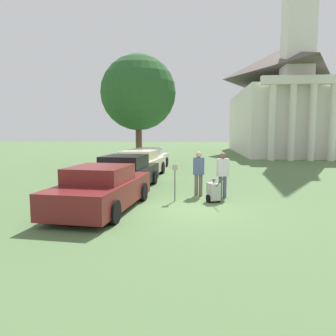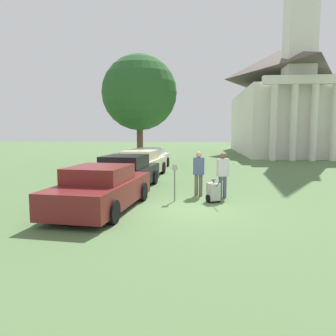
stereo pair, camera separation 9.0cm
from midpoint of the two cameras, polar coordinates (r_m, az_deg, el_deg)
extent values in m
plane|color=#517042|center=(10.74, 2.59, -7.14)|extent=(120.00, 120.00, 0.00)
cube|color=maroon|center=(10.78, -11.60, -4.18)|extent=(2.47, 5.02, 0.75)
cube|color=maroon|center=(10.50, -12.08, -1.03)|extent=(1.93, 2.21, 0.49)
cylinder|color=black|center=(12.54, -12.99, -3.74)|extent=(0.25, 0.68, 0.67)
cylinder|color=black|center=(11.91, -4.55, -4.15)|extent=(0.25, 0.68, 0.67)
cylinder|color=black|center=(9.94, -20.02, -6.71)|extent=(0.25, 0.68, 0.67)
cylinder|color=black|center=(9.12, -9.60, -7.57)|extent=(0.25, 0.68, 0.67)
cube|color=black|center=(14.31, -7.53, -1.45)|extent=(2.39, 4.95, 0.75)
cube|color=black|center=(14.06, -7.81, 1.06)|extent=(1.86, 2.17, 0.55)
cylinder|color=black|center=(16.03, -8.96, -1.42)|extent=(0.25, 0.67, 0.66)
cylinder|color=black|center=(15.51, -2.58, -1.62)|extent=(0.25, 0.67, 0.66)
cylinder|color=black|center=(13.32, -13.27, -3.16)|extent=(0.25, 0.67, 0.66)
cylinder|color=black|center=(12.69, -5.69, -3.50)|extent=(0.25, 0.67, 0.66)
cube|color=beige|center=(17.93, -5.08, 0.28)|extent=(2.45, 5.16, 0.77)
cube|color=beige|center=(17.68, -5.28, 2.25)|extent=(1.90, 2.26, 0.49)
cylinder|color=black|center=(19.69, -6.45, 0.17)|extent=(0.26, 0.71, 0.70)
cylinder|color=black|center=(19.22, -1.13, 0.05)|extent=(0.26, 0.71, 0.70)
cylinder|color=black|center=(16.79, -9.58, -1.00)|extent=(0.26, 0.71, 0.70)
cylinder|color=black|center=(16.24, -3.40, -1.18)|extent=(0.26, 0.71, 0.70)
cube|color=silver|center=(21.53, -3.47, 1.29)|extent=(2.30, 4.98, 0.73)
cube|color=silver|center=(21.30, -3.61, 2.85)|extent=(1.77, 2.18, 0.47)
cylinder|color=black|center=(23.21, -4.63, 1.13)|extent=(0.25, 0.68, 0.67)
cylinder|color=black|center=(22.81, -0.43, 1.06)|extent=(0.25, 0.68, 0.67)
cylinder|color=black|center=(20.37, -6.87, 0.34)|extent=(0.25, 0.68, 0.67)
cylinder|color=black|center=(19.91, -2.11, 0.23)|extent=(0.25, 0.68, 0.67)
cylinder|color=slate|center=(11.78, 0.98, -3.11)|extent=(0.05, 0.05, 1.12)
cube|color=gray|center=(11.68, 0.99, 0.14)|extent=(0.18, 0.09, 0.22)
cylinder|color=#665B4C|center=(12.78, 5.51, -3.01)|extent=(0.14, 0.14, 0.84)
cylinder|color=#665B4C|center=(12.77, 4.75, -3.01)|extent=(0.14, 0.14, 0.84)
cube|color=#4C597F|center=(12.67, 5.16, 0.35)|extent=(0.43, 0.24, 0.67)
sphere|color=tan|center=(12.63, 5.18, 2.37)|extent=(0.23, 0.23, 0.23)
cylinder|color=#515670|center=(12.55, 9.64, -3.27)|extent=(0.14, 0.14, 0.83)
cylinder|color=#515670|center=(12.49, 8.90, -3.31)|extent=(0.14, 0.14, 0.83)
cube|color=silver|center=(12.41, 9.34, 0.10)|extent=(0.46, 0.32, 0.66)
sphere|color=brown|center=(12.37, 9.37, 2.14)|extent=(0.23, 0.23, 0.23)
cube|color=#B2B2AD|center=(11.75, 7.71, -4.08)|extent=(0.50, 0.55, 0.60)
cone|color=#59595B|center=(11.68, 7.74, -2.25)|extent=(0.18, 0.18, 0.16)
cylinder|color=#4C4C4C|center=(11.27, 8.79, -2.49)|extent=(0.26, 0.56, 0.43)
cylinder|color=black|center=(11.71, 6.77, -5.32)|extent=(0.15, 0.28, 0.28)
cylinder|color=black|center=(11.89, 8.61, -5.16)|extent=(0.15, 0.28, 0.28)
cube|color=silver|center=(38.25, 18.06, 7.44)|extent=(8.10, 17.05, 6.59)
pyramid|color=#564C47|center=(38.87, 18.41, 16.69)|extent=(8.26, 17.39, 2.96)
cylinder|color=silver|center=(28.80, 17.59, 7.48)|extent=(0.56, 0.56, 6.26)
cylinder|color=silver|center=(29.21, 20.71, 7.35)|extent=(0.56, 0.56, 6.26)
cylinder|color=silver|center=(29.70, 23.73, 7.20)|extent=(0.56, 0.56, 6.26)
cylinder|color=silver|center=(30.27, 26.65, 7.04)|extent=(0.56, 0.56, 6.26)
cube|color=silver|center=(29.72, 22.54, 13.99)|extent=(6.88, 0.70, 0.70)
cube|color=silver|center=(32.78, 21.75, 22.61)|extent=(2.40, 2.40, 10.46)
cylinder|color=brown|center=(23.30, -5.20, 3.92)|extent=(0.44, 0.44, 2.92)
sphere|color=#285628|center=(23.41, -5.30, 12.93)|extent=(5.20, 5.20, 5.20)
camera|label=1|loc=(0.04, -90.20, -0.02)|focal=35.00mm
camera|label=2|loc=(0.04, 89.80, 0.02)|focal=35.00mm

